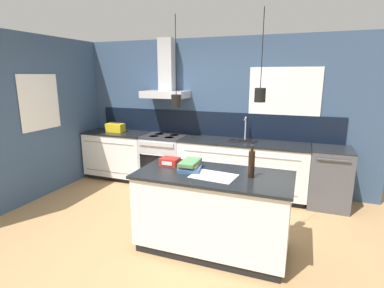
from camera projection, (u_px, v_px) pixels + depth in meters
The scene contains 13 objects.
ground_plane at pixel (162, 235), 3.79m from camera, with size 16.00×16.00×0.00m, color #A87F51.
wall_back at pixel (208, 111), 5.33m from camera, with size 5.60×2.13×2.60m.
wall_left at pixel (47, 116), 4.96m from camera, with size 0.08×3.80×2.60m.
counter_run_left at pixel (119, 155), 5.83m from camera, with size 1.24×0.64×0.91m.
counter_run_sink at pixel (242, 168), 5.00m from camera, with size 2.11×0.64×1.30m.
oven_range at pixel (165, 160), 5.49m from camera, with size 0.76×0.66×0.91m.
dishwasher at pixel (329, 178), 4.54m from camera, with size 0.58×0.65×0.91m.
kitchen_island at pixel (213, 211), 3.41m from camera, with size 1.72×0.84×0.91m.
bottle_on_island at pixel (251, 164), 3.15m from camera, with size 0.07×0.07×0.36m.
book_stack at pixel (190, 166), 3.43m from camera, with size 0.30×0.36×0.11m.
red_supply_box at pixel (170, 162), 3.61m from camera, with size 0.22×0.17×0.09m.
paper_pile at pixel (214, 176), 3.22m from camera, with size 0.50×0.38×0.01m.
yellow_toolbox at pixel (115, 128), 5.72m from camera, with size 0.34×0.18×0.19m.
Camera 1 is at (1.56, -3.08, 1.97)m, focal length 28.00 mm.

